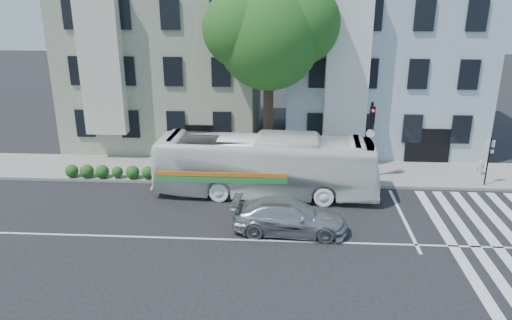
# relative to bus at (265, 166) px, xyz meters

# --- Properties ---
(ground) EXTENTS (120.00, 120.00, 0.00)m
(ground) POSITION_rel_bus_xyz_m (0.01, -4.91, -1.57)
(ground) COLOR black
(ground) RESTS_ON ground
(sidewalk_far) EXTENTS (80.00, 4.00, 0.15)m
(sidewalk_far) POSITION_rel_bus_xyz_m (0.01, 3.09, -1.49)
(sidewalk_far) COLOR gray
(sidewalk_far) RESTS_ON ground
(building_left) EXTENTS (12.00, 10.00, 11.00)m
(building_left) POSITION_rel_bus_xyz_m (-6.99, 10.09, 3.93)
(building_left) COLOR gray
(building_left) RESTS_ON ground
(building_right) EXTENTS (12.00, 10.00, 11.00)m
(building_right) POSITION_rel_bus_xyz_m (7.01, 10.09, 3.93)
(building_right) COLOR #A0B5BE
(building_right) RESTS_ON ground
(street_tree) EXTENTS (7.30, 5.90, 11.10)m
(street_tree) POSITION_rel_bus_xyz_m (0.07, 3.83, 6.26)
(street_tree) COLOR #2D2116
(street_tree) RESTS_ON ground
(bus) EXTENTS (3.20, 11.38, 3.14)m
(bus) POSITION_rel_bus_xyz_m (0.00, 0.00, 0.00)
(bus) COLOR white
(bus) RESTS_ON ground
(sedan) EXTENTS (2.30, 5.08, 1.44)m
(sedan) POSITION_rel_bus_xyz_m (1.23, -4.03, -0.85)
(sedan) COLOR #B7B9BF
(sedan) RESTS_ON ground
(hedge) EXTENTS (8.42, 3.07, 0.70)m
(hedge) POSITION_rel_bus_xyz_m (-6.45, 1.39, -1.07)
(hedge) COLOR #2E611F
(hedge) RESTS_ON sidewalk_far
(traffic_signal) EXTENTS (0.46, 0.54, 4.38)m
(traffic_signal) POSITION_rel_bus_xyz_m (5.51, 2.18, 1.26)
(traffic_signal) COLOR black
(traffic_signal) RESTS_ON ground
(fire_hydrant) EXTENTS (0.48, 0.27, 0.84)m
(fire_hydrant) POSITION_rel_bus_xyz_m (11.87, 3.14, -0.99)
(fire_hydrant) COLOR #B4B4B0
(fire_hydrant) RESTS_ON sidewalk_far
(far_sign_pole) EXTENTS (0.47, 0.17, 2.63)m
(far_sign_pole) POSITION_rel_bus_xyz_m (11.58, 1.64, 0.24)
(far_sign_pole) COLOR black
(far_sign_pole) RESTS_ON sidewalk_far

